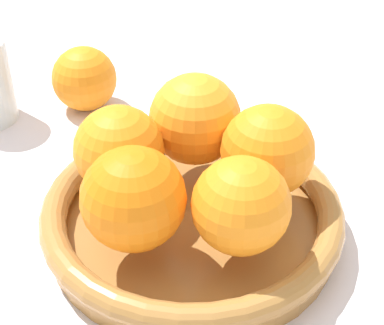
% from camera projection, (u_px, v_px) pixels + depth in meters
% --- Properties ---
extents(ground_plane, '(4.00, 4.00, 0.00)m').
position_uv_depth(ground_plane, '(192.00, 233.00, 0.52)').
color(ground_plane, silver).
extents(fruit_bowl, '(0.24, 0.24, 0.03)m').
position_uv_depth(fruit_bowl, '(192.00, 216.00, 0.51)').
color(fruit_bowl, '#A57238').
rests_on(fruit_bowl, ground_plane).
extents(orange_pile, '(0.19, 0.18, 0.08)m').
position_uv_depth(orange_pile, '(191.00, 161.00, 0.48)').
color(orange_pile, orange).
rests_on(orange_pile, fruit_bowl).
extents(stray_orange, '(0.07, 0.07, 0.07)m').
position_uv_depth(stray_orange, '(88.00, 78.00, 0.66)').
color(stray_orange, orange).
rests_on(stray_orange, ground_plane).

